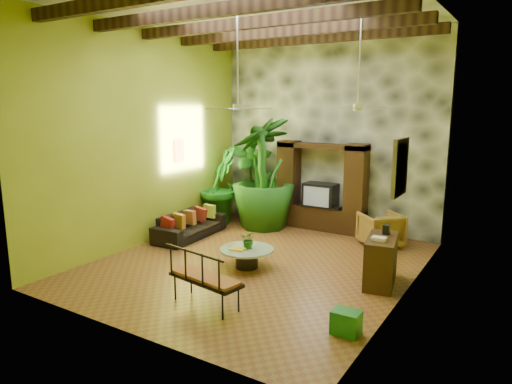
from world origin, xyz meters
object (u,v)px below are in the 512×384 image
Objects in this scene: iron_bench at (202,275)px; coffee_table at (247,255)px; tall_plant_b at (219,185)px; wicker_armchair at (381,230)px; entertainment_center at (321,193)px; green_bin at (346,322)px; ceiling_fan_back at (358,97)px; tall_plant_a at (251,181)px; side_console at (381,261)px; sofa at (190,225)px; tall_plant_c at (264,174)px; ceiling_fan_front at (238,96)px.

coffee_table is at bearing 110.90° from iron_bench.
wicker_armchair is at bearing 3.61° from tall_plant_b.
entertainment_center is at bearing -65.73° from wicker_armchair.
coffee_table is at bearing 150.59° from green_bin.
wicker_armchair is (0.21, 1.30, -3.01)m from ceiling_fan_back.
tall_plant_a is 5.10m from side_console.
sofa is 1.94× the size of coffee_table.
tall_plant_b is at bearing 148.04° from side_console.
wicker_armchair is 0.80× the size of coffee_table.
green_bin is at bearing 54.59° from wicker_armchair.
tall_plant_c is 2.11× the size of iron_bench.
ceiling_fan_back is 3.75m from tall_plant_c.
tall_plant_c is at bearing 139.05° from side_console.
green_bin is (2.85, -1.46, -3.23)m from ceiling_fan_front.
ceiling_fan_front is 0.88× the size of tall_plant_b.
side_console is (2.70, 0.64, -2.96)m from ceiling_fan_front.
green_bin is (5.28, -4.08, -0.89)m from tall_plant_b.
wicker_armchair is at bearing 0.49° from tall_plant_c.
coffee_table is at bearing -118.28° from sofa.
entertainment_center is 1.73× the size of iron_bench.
coffee_table is at bearing -58.89° from tall_plant_a.
ceiling_fan_front is 1.00× the size of ceiling_fan_back.
tall_plant_a is at bearing 134.78° from green_bin.
tall_plant_a is 3.69m from coffee_table.
tall_plant_b is at bearing 166.43° from ceiling_fan_back.
sofa is 0.72× the size of tall_plant_c.
side_console is (2.50, -2.89, -0.52)m from entertainment_center.
green_bin is (2.30, 0.40, -0.37)m from iron_bench.
entertainment_center is 6.01× the size of green_bin.
entertainment_center is at bearing 26.15° from tall_plant_c.
side_console is (0.90, -0.96, -2.96)m from ceiling_fan_back.
sofa is at bearing -173.45° from ceiling_fan_back.
ceiling_fan_back is at bearing 34.59° from wicker_armchair.
tall_plant_c is at bearing -45.85° from wicker_armchair.
entertainment_center is 0.82× the size of tall_plant_c.
tall_plant_a is at bearing -49.76° from wicker_armchair.
wicker_armchair is at bearing 82.10° from iron_bench.
ceiling_fan_front is 3.15m from coffee_table.
ceiling_fan_back is 1.34× the size of iron_bench.
ceiling_fan_back is at bearing 122.37° from side_console.
ceiling_fan_back is 4.94m from tall_plant_b.
tall_plant_b is (-4.23, 1.02, -2.34)m from ceiling_fan_back.
green_bin is at bearing 19.01° from iron_bench.
tall_plant_c is (1.09, 1.74, 1.16)m from sofa.
ceiling_fan_front is 1.68× the size of side_console.
tall_plant_c is at bearing -153.85° from entertainment_center.
coffee_table is 2.72× the size of green_bin.
wicker_armchair is (4.25, 1.76, 0.09)m from sofa.
ceiling_fan_front reaches higher than iron_bench.
entertainment_center is 2.79m from tall_plant_b.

